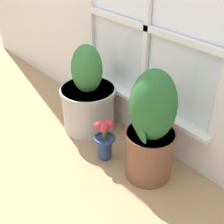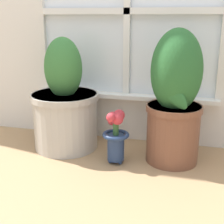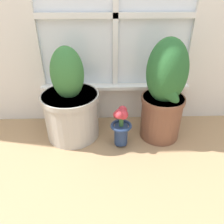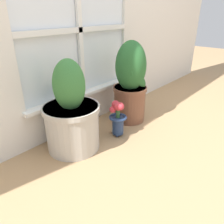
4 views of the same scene
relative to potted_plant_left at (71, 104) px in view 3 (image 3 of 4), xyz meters
The scene contains 4 objects.
ground_plane 0.56m from the potted_plant_left, 52.74° to the right, with size 10.00×10.00×0.00m, color tan.
potted_plant_left is the anchor object (origin of this frame).
potted_plant_right 0.61m from the potted_plant_left, ahead, with size 0.28×0.28×0.68m.
flower_vase 0.36m from the potted_plant_left, 21.51° to the right, with size 0.14×0.14×0.28m.
Camera 3 is at (-0.07, -0.87, 0.95)m, focal length 35.00 mm.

